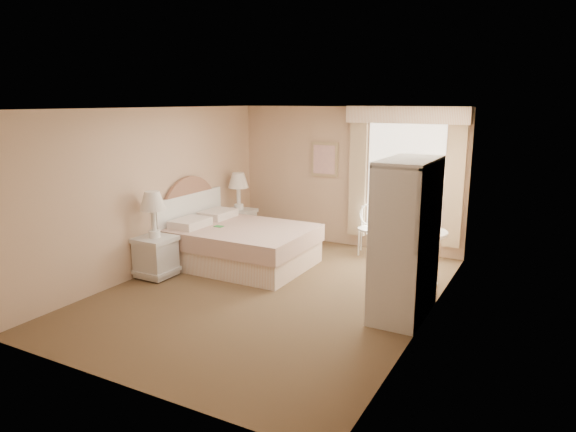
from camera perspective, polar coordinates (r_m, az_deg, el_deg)
The scene contains 9 objects.
room at distance 6.87m, azimuth -1.84°, elevation 1.39°, with size 4.21×5.51×2.51m.
window at distance 8.89m, azimuth 12.77°, elevation 4.26°, with size 2.05×0.22×2.51m.
framed_art at distance 9.42m, azimuth 4.07°, elevation 6.29°, with size 0.52×0.04×0.62m.
bed at distance 8.33m, azimuth -5.69°, elevation -2.98°, with size 2.14×1.67×1.48m.
nightstand_near at distance 7.90m, azimuth -14.55°, elevation -3.22°, with size 0.53×0.53×1.29m.
nightstand_far at distance 9.61m, azimuth -5.46°, elevation -0.05°, with size 0.53×0.53×1.28m.
round_table at distance 7.60m, azimuth 14.44°, elevation -3.51°, with size 0.75×0.75×0.79m.
cafe_chair at distance 8.98m, azimuth 9.13°, elevation -0.95°, with size 0.50×0.50×0.87m.
armoire at distance 6.41m, azimuth 12.96°, elevation -3.89°, with size 0.58×1.16×1.94m.
Camera 1 is at (3.38, -5.83, 2.60)m, focal length 32.00 mm.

